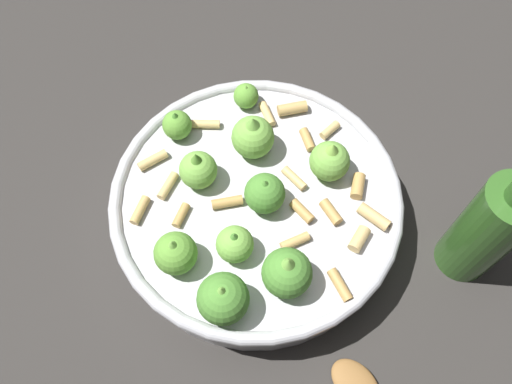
{
  "coord_description": "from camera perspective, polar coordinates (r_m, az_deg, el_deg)",
  "views": [
    {
      "loc": [
        0.07,
        0.23,
        0.53
      ],
      "look_at": [
        0.0,
        0.0,
        0.07
      ],
      "focal_mm": 36.42,
      "sensor_mm": 36.0,
      "label": 1
    }
  ],
  "objects": [
    {
      "name": "ground_plane",
      "position": [
        0.58,
        -0.0,
        -3.04
      ],
      "size": [
        2.4,
        2.4,
        0.0
      ],
      "primitive_type": "plane",
      "color": "#2D2B28"
    },
    {
      "name": "olive_oil_bottle",
      "position": [
        0.54,
        24.19,
        -3.65
      ],
      "size": [
        0.06,
        0.06,
        0.19
      ],
      "color": "#336023",
      "rests_on": "ground"
    },
    {
      "name": "cooking_pan",
      "position": [
        0.55,
        -0.1,
        -1.55
      ],
      "size": [
        0.3,
        0.3,
        0.11
      ],
      "color": "#B7B7BC",
      "rests_on": "ground"
    }
  ]
}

